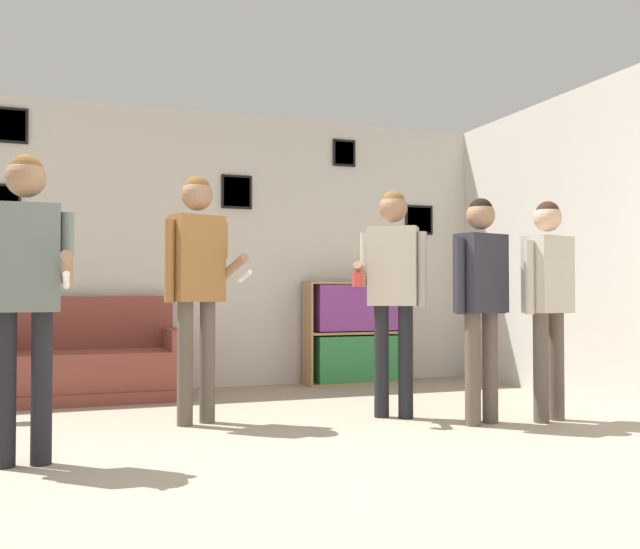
# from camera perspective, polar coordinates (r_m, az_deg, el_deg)

# --- Properties ---
(ground_plane) EXTENTS (20.00, 20.00, 0.00)m
(ground_plane) POSITION_cam_1_polar(r_m,az_deg,el_deg) (3.52, 0.61, -16.71)
(ground_plane) COLOR gray
(wall_back) EXTENTS (8.37, 0.08, 2.70)m
(wall_back) POSITION_cam_1_polar(r_m,az_deg,el_deg) (7.04, -9.96, 2.08)
(wall_back) COLOR beige
(wall_back) RESTS_ON ground_plane
(wall_right) EXTENTS (0.06, 6.11, 2.70)m
(wall_right) POSITION_cam_1_polar(r_m,az_deg,el_deg) (6.57, 20.09, 2.34)
(wall_right) COLOR beige
(wall_right) RESTS_ON ground_plane
(couch) EXTENTS (1.58, 0.80, 0.89)m
(couch) POSITION_cam_1_polar(r_m,az_deg,el_deg) (6.55, -18.12, -6.91)
(couch) COLOR brown
(couch) RESTS_ON ground_plane
(bookshelf) EXTENTS (1.09, 0.30, 1.03)m
(bookshelf) POSITION_cam_1_polar(r_m,az_deg,el_deg) (7.27, 2.96, -4.69)
(bookshelf) COLOR #A87F51
(bookshelf) RESTS_ON ground_plane
(person_player_foreground_left) EXTENTS (0.50, 0.45, 1.67)m
(person_player_foreground_left) POSITION_cam_1_polar(r_m,az_deg,el_deg) (4.14, -22.55, 0.06)
(person_player_foreground_left) COLOR black
(person_player_foreground_left) RESTS_ON ground_plane
(person_player_foreground_center) EXTENTS (0.58, 0.42, 1.75)m
(person_player_foreground_center) POSITION_cam_1_polar(r_m,az_deg,el_deg) (5.11, -9.82, 0.37)
(person_player_foreground_center) COLOR brown
(person_player_foreground_center) RESTS_ON ground_plane
(person_watcher_holding_cup) EXTENTS (0.58, 0.37, 1.68)m
(person_watcher_holding_cup) POSITION_cam_1_polar(r_m,az_deg,el_deg) (5.31, 5.87, -0.25)
(person_watcher_holding_cup) COLOR black
(person_watcher_holding_cup) RESTS_ON ground_plane
(person_spectator_near_bookshelf) EXTENTS (0.48, 0.29, 1.59)m
(person_spectator_near_bookshelf) POSITION_cam_1_polar(r_m,az_deg,el_deg) (5.15, 12.76, -0.93)
(person_spectator_near_bookshelf) COLOR brown
(person_spectator_near_bookshelf) RESTS_ON ground_plane
(person_spectator_far_right) EXTENTS (0.48, 0.29, 1.59)m
(person_spectator_far_right) POSITION_cam_1_polar(r_m,az_deg,el_deg) (5.40, 17.79, -0.97)
(person_spectator_far_right) COLOR brown
(person_spectator_far_right) RESTS_ON ground_plane
(drinking_cup) EXTENTS (0.09, 0.09, 0.09)m
(drinking_cup) POSITION_cam_1_polar(r_m,az_deg,el_deg) (7.32, 4.02, -0.24)
(drinking_cup) COLOR blue
(drinking_cup) RESTS_ON bookshelf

